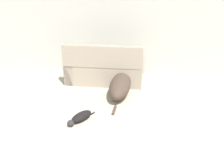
{
  "coord_description": "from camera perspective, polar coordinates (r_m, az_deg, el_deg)",
  "views": [
    {
      "loc": [
        0.25,
        -1.15,
        2.06
      ],
      "look_at": [
        -0.25,
        2.54,
        0.58
      ],
      "focal_mm": 40.0,
      "sensor_mm": 36.0,
      "label": 1
    }
  ],
  "objects": [
    {
      "name": "couch",
      "position": [
        5.65,
        -1.6,
        3.43
      ],
      "size": [
        1.69,
        0.94,
        0.9
      ],
      "rotation": [
        0.0,
        0.0,
        3.13
      ],
      "color": "tan",
      "rests_on": "ground_plane"
    },
    {
      "name": "cat",
      "position": [
        4.1,
        -7.24,
        -7.52
      ],
      "size": [
        0.38,
        0.57,
        0.14
      ],
      "rotation": [
        0.0,
        0.0,
        4.19
      ],
      "color": "black",
      "rests_on": "ground_plane"
    },
    {
      "name": "wall_back",
      "position": [
        5.99,
        5.38,
        13.84
      ],
      "size": [
        7.46,
        0.06,
        2.5
      ],
      "color": "beige",
      "rests_on": "ground_plane"
    },
    {
      "name": "dog",
      "position": [
        5.01,
        1.94,
        -0.25
      ],
      "size": [
        0.45,
        1.67,
        0.38
      ],
      "rotation": [
        0.0,
        0.0,
        1.54
      ],
      "color": "#4C3D33",
      "rests_on": "ground_plane"
    }
  ]
}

